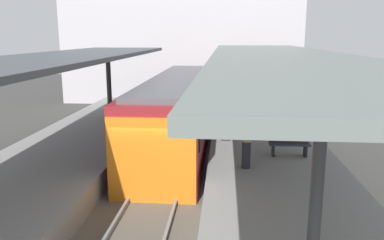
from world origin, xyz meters
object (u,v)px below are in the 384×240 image
litter_bin (226,130)px  commuter_train (178,110)px  platform_sign (248,111)px  platform_bench (289,143)px  passenger_near_bench (246,142)px

litter_bin → commuter_train: bearing=133.3°
platform_sign → litter_bin: (-0.72, 2.29, -1.22)m
platform_bench → platform_sign: 1.91m
passenger_near_bench → platform_bench: bearing=42.7°
platform_sign → litter_bin: 2.69m
platform_bench → platform_sign: size_ratio=0.63×
passenger_near_bench → platform_sign: bearing=85.4°
platform_sign → litter_bin: platform_sign is taller
commuter_train → platform_sign: bearing=-57.8°
litter_bin → platform_sign: bearing=-72.7°
commuter_train → platform_sign: 5.52m
platform_sign → passenger_near_bench: platform_sign is taller
commuter_train → litter_bin: size_ratio=17.04×
platform_bench → litter_bin: bearing=138.7°
passenger_near_bench → litter_bin: bearing=100.6°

